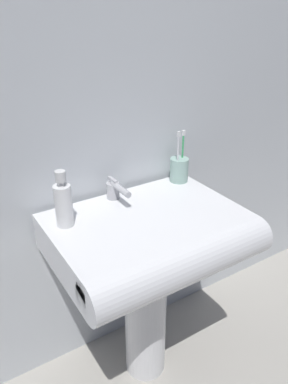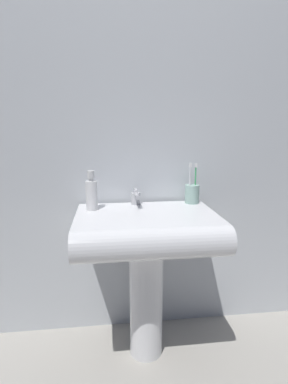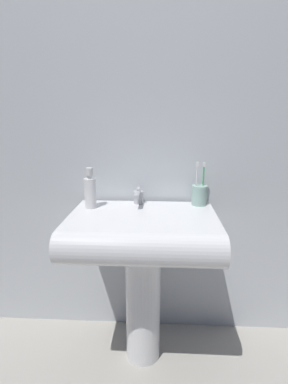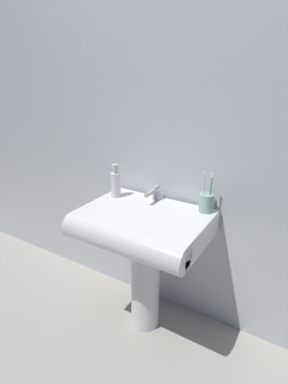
# 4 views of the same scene
# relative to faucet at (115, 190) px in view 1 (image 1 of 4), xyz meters

# --- Properties ---
(ground_plane) EXTENTS (6.00, 6.00, 0.00)m
(ground_plane) POSITION_rel_faucet_xyz_m (0.03, -0.15, -0.76)
(ground_plane) COLOR #ADA89E
(ground_plane) RESTS_ON ground
(wall_back) EXTENTS (5.00, 0.05, 2.40)m
(wall_back) POSITION_rel_faucet_xyz_m (0.03, 0.10, 0.44)
(wall_back) COLOR silver
(wall_back) RESTS_ON ground
(sink_pedestal) EXTENTS (0.16, 0.16, 0.60)m
(sink_pedestal) POSITION_rel_faucet_xyz_m (0.03, -0.15, -0.47)
(sink_pedestal) COLOR white
(sink_pedestal) RESTS_ON ground
(sink_basin) EXTENTS (0.64, 0.48, 0.13)m
(sink_basin) POSITION_rel_faucet_xyz_m (0.03, -0.20, -0.10)
(sink_basin) COLOR white
(sink_basin) RESTS_ON sink_pedestal
(faucet) EXTENTS (0.05, 0.14, 0.08)m
(faucet) POSITION_rel_faucet_xyz_m (0.00, 0.00, 0.00)
(faucet) COLOR #B7B7BC
(faucet) RESTS_ON sink_basin
(toothbrush_cup) EXTENTS (0.07, 0.07, 0.21)m
(toothbrush_cup) POSITION_rel_faucet_xyz_m (0.29, 0.01, 0.01)
(toothbrush_cup) COLOR #99BFB2
(toothbrush_cup) RESTS_ON sink_basin
(soap_bottle) EXTENTS (0.05, 0.05, 0.19)m
(soap_bottle) POSITION_rel_faucet_xyz_m (-0.22, -0.07, 0.04)
(soap_bottle) COLOR white
(soap_bottle) RESTS_ON sink_basin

